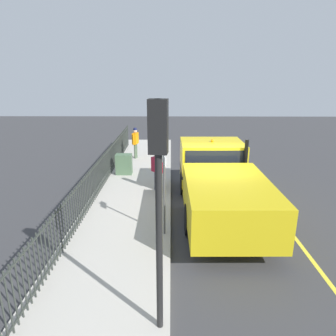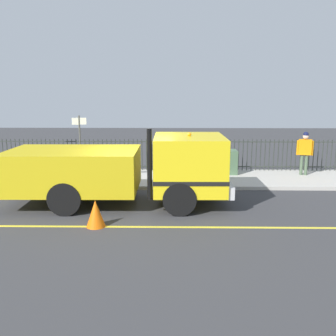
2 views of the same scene
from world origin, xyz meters
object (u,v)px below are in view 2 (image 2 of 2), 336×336
(utility_cabinet, at_px, (231,162))
(traffic_cone, at_px, (96,214))
(work_truck, at_px, (133,166))
(worker_standing, at_px, (180,155))
(street_sign, at_px, (80,142))
(pedestrian_distant, at_px, (305,149))

(utility_cabinet, relative_size, traffic_cone, 1.38)
(work_truck, distance_m, utility_cabinet, 5.39)
(work_truck, height_order, worker_standing, work_truck)
(traffic_cone, xyz_separation_m, street_sign, (3.96, 1.33, 1.33))
(utility_cabinet, bearing_deg, worker_standing, 128.36)
(work_truck, xyz_separation_m, street_sign, (1.88, 2.11, 0.48))
(worker_standing, relative_size, pedestrian_distant, 0.96)
(worker_standing, bearing_deg, traffic_cone, 15.91)
(work_truck, bearing_deg, utility_cabinet, 136.84)
(traffic_cone, bearing_deg, worker_standing, -27.52)
(work_truck, relative_size, street_sign, 2.71)
(work_truck, relative_size, traffic_cone, 9.58)
(work_truck, distance_m, pedestrian_distant, 7.54)
(worker_standing, height_order, utility_cabinet, worker_standing)
(work_truck, distance_m, street_sign, 2.86)
(utility_cabinet, bearing_deg, street_sign, 109.87)
(pedestrian_distant, bearing_deg, traffic_cone, -127.00)
(work_truck, height_order, utility_cabinet, work_truck)
(pedestrian_distant, height_order, utility_cabinet, pedestrian_distant)
(utility_cabinet, relative_size, street_sign, 0.39)
(worker_standing, distance_m, utility_cabinet, 2.78)
(worker_standing, xyz_separation_m, utility_cabinet, (1.69, -2.14, -0.55))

